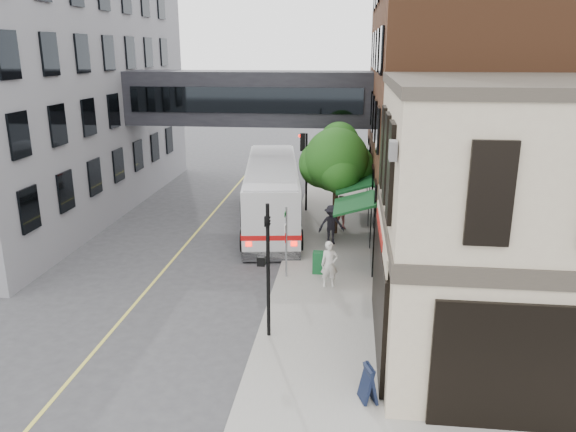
% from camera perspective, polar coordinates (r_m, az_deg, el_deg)
% --- Properties ---
extents(ground, '(120.00, 120.00, 0.00)m').
position_cam_1_polar(ground, '(17.40, -4.30, -15.44)').
color(ground, '#38383A').
rests_on(ground, ground).
extents(sidewalk_main, '(4.00, 60.00, 0.15)m').
position_cam_1_polar(sidewalk_main, '(29.91, 4.42, -1.22)').
color(sidewalk_main, gray).
rests_on(sidewalk_main, ground).
extents(corner_building, '(10.19, 8.12, 8.45)m').
position_cam_1_polar(corner_building, '(18.25, 25.61, -0.99)').
color(corner_building, '#BAA78E').
rests_on(corner_building, ground).
extents(brick_building, '(13.76, 18.00, 14.00)m').
position_cam_1_polar(brick_building, '(30.38, 20.33, 11.42)').
color(brick_building, '#542E1A').
rests_on(brick_building, ground).
extents(opposite_building, '(14.00, 24.00, 14.00)m').
position_cam_1_polar(opposite_building, '(36.45, -27.22, 11.36)').
color(opposite_building, slate).
rests_on(opposite_building, ground).
extents(skyway_bridge, '(14.00, 3.18, 3.00)m').
position_cam_1_polar(skyway_bridge, '(33.10, -3.92, 11.89)').
color(skyway_bridge, black).
rests_on(skyway_bridge, ground).
extents(traffic_signal_near, '(0.44, 0.22, 4.60)m').
position_cam_1_polar(traffic_signal_near, '(17.79, -2.15, -3.92)').
color(traffic_signal_near, black).
rests_on(traffic_signal_near, sidewalk_main).
extents(traffic_signal_far, '(0.53, 0.28, 4.50)m').
position_cam_1_polar(traffic_signal_far, '(32.11, 1.64, 6.08)').
color(traffic_signal_far, black).
rests_on(traffic_signal_far, sidewalk_main).
extents(street_sign_pole, '(0.08, 0.75, 3.00)m').
position_cam_1_polar(street_sign_pole, '(22.80, -0.20, -2.01)').
color(street_sign_pole, gray).
rests_on(street_sign_pole, sidewalk_main).
extents(street_tree, '(3.80, 3.20, 5.60)m').
position_cam_1_polar(street_tree, '(28.19, 4.93, 5.72)').
color(street_tree, '#382619').
rests_on(street_tree, sidewalk_main).
extents(lane_marking, '(0.12, 40.00, 0.01)m').
position_cam_1_polar(lane_marking, '(27.31, -10.78, -3.40)').
color(lane_marking, '#D8CC4C').
rests_on(lane_marking, ground).
extents(bus, '(4.30, 12.40, 3.27)m').
position_cam_1_polar(bus, '(30.38, -1.64, 2.55)').
color(bus, silver).
rests_on(bus, ground).
extents(pedestrian_a, '(0.75, 0.56, 1.86)m').
position_cam_1_polar(pedestrian_a, '(22.22, 4.23, -4.91)').
color(pedestrian_a, silver).
rests_on(pedestrian_a, sidewalk_main).
extents(pedestrian_b, '(0.92, 0.75, 1.77)m').
position_cam_1_polar(pedestrian_b, '(29.36, 5.49, 0.37)').
color(pedestrian_b, pink).
rests_on(pedestrian_b, sidewalk_main).
extents(pedestrian_c, '(1.39, 1.00, 1.93)m').
position_cam_1_polar(pedestrian_c, '(27.01, 4.42, -0.88)').
color(pedestrian_c, black).
rests_on(pedestrian_c, sidewalk_main).
extents(newspaper_box, '(0.48, 0.43, 0.93)m').
position_cam_1_polar(newspaper_box, '(23.66, 3.11, -4.73)').
color(newspaper_box, '#135327').
rests_on(newspaper_box, sidewalk_main).
extents(sandwich_board, '(0.54, 0.67, 1.03)m').
position_cam_1_polar(sandwich_board, '(15.75, 8.17, -16.48)').
color(sandwich_board, black).
rests_on(sandwich_board, sidewalk_main).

